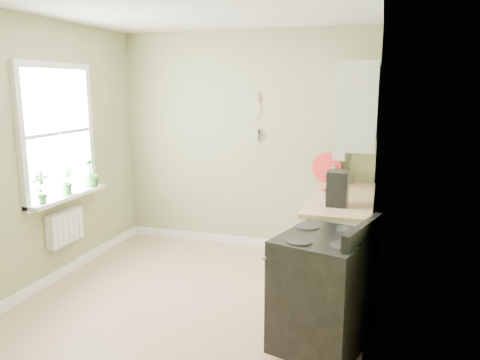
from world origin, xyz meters
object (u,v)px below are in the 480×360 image
(stove, at_px, (323,290))
(coffee_maker, at_px, (337,189))
(stand_mixer, at_px, (342,167))
(kettle, at_px, (335,174))

(stove, height_order, coffee_maker, coffee_maker)
(stand_mixer, distance_m, kettle, 0.12)
(stand_mixer, relative_size, kettle, 2.12)
(stand_mixer, height_order, kettle, stand_mixer)
(stand_mixer, bearing_deg, stove, -88.62)
(stove, xyz_separation_m, stand_mixer, (-0.05, 2.07, 0.63))
(stove, relative_size, kettle, 5.09)
(stand_mixer, height_order, coffee_maker, stand_mixer)
(kettle, xyz_separation_m, coffee_maker, (0.13, -1.09, 0.06))
(stand_mixer, xyz_separation_m, coffee_maker, (0.05, -1.12, -0.02))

